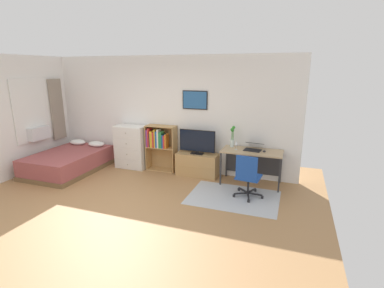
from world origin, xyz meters
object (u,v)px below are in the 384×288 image
television (197,142)px  laptop (254,147)px  dresser (131,147)px  desk (252,156)px  wine_glass (236,143)px  bamboo_vase (232,137)px  computer_mouse (264,151)px  bed (69,161)px  bookshelf (159,143)px  tv_stand (197,164)px  office_chair (248,175)px

television → laptop: bearing=0.5°
laptop → dresser: bearing=-172.5°
desk → wine_glass: wine_glass is taller
dresser → wine_glass: bearing=-2.5°
dresser → television: bearing=-0.2°
bamboo_vase → computer_mouse: bearing=-13.9°
bed → bamboo_vase: 3.94m
bookshelf → wine_glass: size_ratio=6.11×
tv_stand → wine_glass: bearing=-8.2°
bookshelf → bed: bearing=-158.6°
tv_stand → television: (-0.00, -0.02, 0.54)m
dresser → office_chair: dresser is taller
desk → computer_mouse: computer_mouse is taller
tv_stand → bookshelf: bearing=177.5°
dresser → wine_glass: dresser is taller
television → wine_glass: television is taller
desk → bamboo_vase: (-0.46, 0.08, 0.35)m
tv_stand → television: 0.54m
desk → laptop: (0.02, 0.01, 0.19)m
television → computer_mouse: bearing=-3.4°
bookshelf → desk: bearing=-1.6°
desk → computer_mouse: 0.31m
bookshelf → desk: size_ratio=0.88×
bed → desk: (4.25, 0.74, 0.37)m
television → wine_glass: (0.91, -0.11, 0.07)m
bookshelf → desk: 2.22m
bed → wine_glass: size_ratio=10.71×
bamboo_vase → desk: bearing=-10.4°
bed → television: television is taller
tv_stand → desk: 1.28m
computer_mouse → office_chair: bearing=-106.4°
bamboo_vase → wine_glass: 0.25m
television → desk: bearing=0.2°
desk → bamboo_vase: 0.59m
bamboo_vase → tv_stand: bearing=-175.2°
tv_stand → desk: desk is taller
bookshelf → office_chair: size_ratio=1.28×
laptop → bed: bearing=-162.7°
bookshelf → laptop: (2.23, -0.05, 0.13)m
laptop → computer_mouse: (0.24, -0.10, -0.04)m
tv_stand → computer_mouse: computer_mouse is taller
dresser → laptop: (2.97, 0.00, 0.27)m
desk → laptop: laptop is taller
office_chair → computer_mouse: bearing=79.3°
bookshelf → television: size_ratio=1.32×
computer_mouse → laptop: bearing=156.9°
tv_stand → office_chair: 1.53m
office_chair → wine_glass: (-0.37, 0.69, 0.42)m
office_chair → dresser: bearing=170.6°
television → dresser: bearing=179.8°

